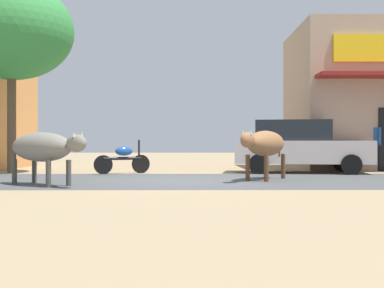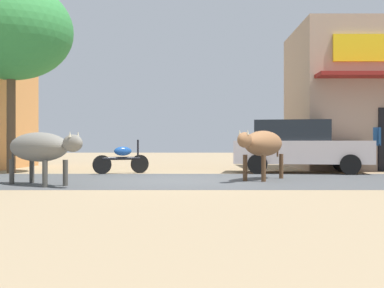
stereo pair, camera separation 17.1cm
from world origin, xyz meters
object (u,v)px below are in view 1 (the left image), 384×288
(roadside_tree, at_px, (12,31))
(pedestrian_by_shop, at_px, (377,141))
(parked_hatchback_car, at_px, (299,146))
(cow_far_dark, at_px, (265,144))
(cow_near_brown, at_px, (43,147))
(parked_motorcycle, at_px, (123,159))

(roadside_tree, bearing_deg, pedestrian_by_shop, 5.40)
(roadside_tree, distance_m, parked_hatchback_car, 9.65)
(cow_far_dark, bearing_deg, cow_near_brown, -162.59)
(roadside_tree, height_order, cow_far_dark, roadside_tree)
(parked_hatchback_car, relative_size, cow_far_dark, 1.82)
(cow_near_brown, bearing_deg, pedestrian_by_shop, 30.95)
(parked_hatchback_car, distance_m, pedestrian_by_shop, 2.96)
(roadside_tree, xyz_separation_m, pedestrian_by_shop, (11.77, 1.11, -3.42))
(roadside_tree, relative_size, parked_hatchback_car, 1.36)
(parked_hatchback_car, xyz_separation_m, cow_near_brown, (-6.68, -4.75, -0.02))
(parked_hatchback_car, distance_m, parked_motorcycle, 5.51)
(parked_motorcycle, height_order, pedestrian_by_shop, pedestrian_by_shop)
(parked_hatchback_car, height_order, parked_motorcycle, parked_hatchback_car)
(parked_hatchback_car, relative_size, pedestrian_by_shop, 2.60)
(cow_near_brown, relative_size, pedestrian_by_shop, 1.34)
(roadside_tree, height_order, pedestrian_by_shop, roadside_tree)
(roadside_tree, height_order, parked_motorcycle, roadside_tree)
(cow_near_brown, distance_m, pedestrian_by_shop, 11.06)
(parked_motorcycle, xyz_separation_m, cow_far_dark, (3.91, -2.70, 0.44))
(cow_near_brown, xyz_separation_m, pedestrian_by_shop, (9.48, 5.69, 0.16))
(cow_far_dark, distance_m, pedestrian_by_shop, 5.98)
(roadside_tree, relative_size, pedestrian_by_shop, 3.53)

